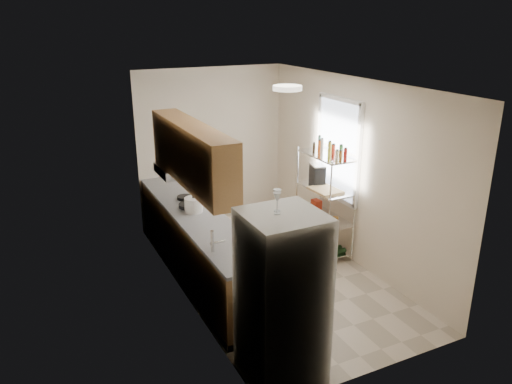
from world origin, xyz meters
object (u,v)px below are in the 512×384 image
Objects in this scene: rice_cooker at (194,205)px; espresso_machine at (317,175)px; refrigerator at (282,298)px; frying_pan_large at (189,205)px; cutting_board at (325,190)px.

rice_cooker is 0.80× the size of espresso_machine.
rice_cooker is at bearing 91.22° from refrigerator.
espresso_machine is (1.85, 2.30, 0.31)m from refrigerator.
refrigerator is 2.34m from rice_cooker.
refrigerator reaches higher than espresso_machine.
cutting_board reaches higher than frying_pan_large.
refrigerator is 6.14× the size of frying_pan_large.
cutting_board is (1.85, -0.53, 0.10)m from frying_pan_large.
frying_pan_large is 1.93m from cutting_board.
frying_pan_large is 0.62× the size of cutting_board.
rice_cooker is 0.21m from frying_pan_large.
refrigerator is 7.05× the size of rice_cooker.
rice_cooker is at bearing -167.73° from espresso_machine.
rice_cooker is 0.54× the size of cutting_board.
espresso_machine reaches higher than frying_pan_large.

